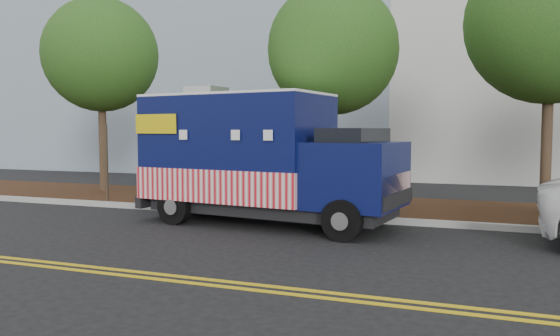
% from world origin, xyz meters
% --- Properties ---
extents(ground, '(120.00, 120.00, 0.00)m').
position_xyz_m(ground, '(0.00, 0.00, 0.00)').
color(ground, black).
rests_on(ground, ground).
extents(curb, '(120.00, 0.18, 0.15)m').
position_xyz_m(curb, '(0.00, 1.40, 0.07)').
color(curb, '#9E9E99').
rests_on(curb, ground).
extents(mulch_strip, '(120.00, 4.00, 0.15)m').
position_xyz_m(mulch_strip, '(0.00, 3.50, 0.07)').
color(mulch_strip, black).
rests_on(mulch_strip, ground).
extents(centerline_near, '(120.00, 0.10, 0.01)m').
position_xyz_m(centerline_near, '(0.00, -4.45, 0.01)').
color(centerline_near, gold).
rests_on(centerline_near, ground).
extents(centerline_far, '(120.00, 0.10, 0.01)m').
position_xyz_m(centerline_far, '(0.00, -4.70, 0.01)').
color(centerline_far, gold).
rests_on(centerline_far, ground).
extents(tree_a, '(3.84, 3.84, 6.70)m').
position_xyz_m(tree_a, '(-6.40, 3.79, 4.76)').
color(tree_a, '#38281C').
rests_on(tree_a, ground).
extents(tree_b, '(3.65, 3.65, 6.30)m').
position_xyz_m(tree_b, '(1.84, 3.31, 4.46)').
color(tree_b, '#38281C').
rests_on(tree_b, ground).
extents(tree_c, '(4.09, 4.09, 6.95)m').
position_xyz_m(tree_c, '(7.30, 3.43, 4.90)').
color(tree_c, '#38281C').
rests_on(tree_c, ground).
extents(sign_post, '(0.06, 0.06, 2.40)m').
position_xyz_m(sign_post, '(-4.50, 1.56, 1.20)').
color(sign_post, '#473828').
rests_on(sign_post, ground).
extents(food_truck, '(6.50, 3.10, 3.30)m').
position_xyz_m(food_truck, '(0.80, 0.39, 1.49)').
color(food_truck, black).
rests_on(food_truck, ground).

